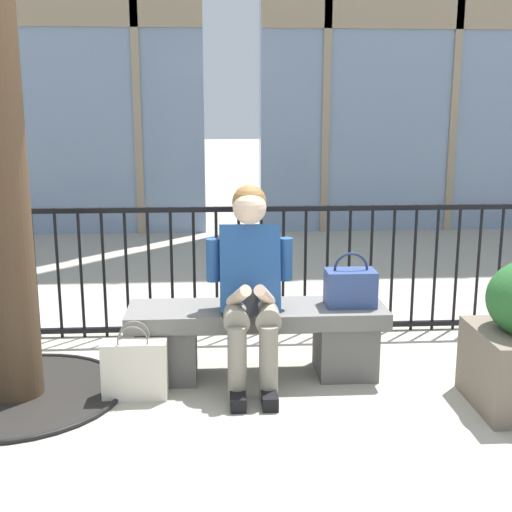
{
  "coord_description": "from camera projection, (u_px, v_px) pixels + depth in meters",
  "views": [
    {
      "loc": [
        -0.26,
        -3.98,
        1.67
      ],
      "look_at": [
        0.0,
        0.1,
        0.75
      ],
      "focal_mm": 47.08,
      "sensor_mm": 36.0,
      "label": 1
    }
  ],
  "objects": [
    {
      "name": "ground_plane",
      "position": [
        257.0,
        375.0,
        4.26
      ],
      "size": [
        60.0,
        60.0,
        0.0
      ],
      "primitive_type": "plane",
      "color": "#A8A091"
    },
    {
      "name": "stone_bench",
      "position": [
        257.0,
        334.0,
        4.2
      ],
      "size": [
        1.6,
        0.44,
        0.45
      ],
      "color": "slate",
      "rests_on": "ground"
    },
    {
      "name": "seated_person_with_phone",
      "position": [
        250.0,
        281.0,
        3.99
      ],
      "size": [
        0.52,
        0.66,
        1.21
      ],
      "color": "gray",
      "rests_on": "ground"
    },
    {
      "name": "handbag_on_bench",
      "position": [
        350.0,
        287.0,
        4.16
      ],
      "size": [
        0.31,
        0.19,
        0.34
      ],
      "color": "#33477F",
      "rests_on": "stone_bench"
    },
    {
      "name": "shopping_bag",
      "position": [
        135.0,
        369.0,
        3.89
      ],
      "size": [
        0.37,
        0.14,
        0.45
      ],
      "color": "beige",
      "rests_on": "ground"
    },
    {
      "name": "plaza_railing",
      "position": [
        250.0,
        270.0,
        4.92
      ],
      "size": [
        7.04,
        0.04,
        0.96
      ],
      "color": "black",
      "rests_on": "ground"
    }
  ]
}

